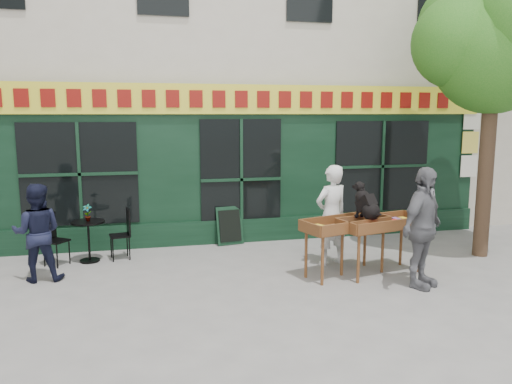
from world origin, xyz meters
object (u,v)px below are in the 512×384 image
at_px(book_cart_center, 346,228).
at_px(book_cart_right, 382,227).
at_px(man_right, 422,228).
at_px(man_left, 37,233).
at_px(bistro_table, 88,233).
at_px(woman, 331,215).
at_px(dog, 367,200).

xyz_separation_m(book_cart_center, book_cart_right, (0.63, -0.07, 0.00)).
bearing_deg(man_right, man_left, 130.43).
xyz_separation_m(book_cart_center, bistro_table, (-4.29, 1.78, -0.28)).
distance_m(woman, book_cart_right, 0.96).
height_order(book_cart_center, man_right, man_right).
xyz_separation_m(book_cart_center, man_left, (-4.99, 0.88, -0.02)).
bearing_deg(book_cart_center, woman, 72.66).
distance_m(woman, bistro_table, 4.45).
distance_m(book_cart_right, man_left, 5.70).
relative_size(book_cart_right, man_right, 0.84).
xyz_separation_m(bistro_table, man_left, (-0.70, -0.90, 0.26)).
bearing_deg(bistro_table, man_right, -26.52).
bearing_deg(man_left, man_right, 164.76).
bearing_deg(book_cart_right, man_right, -81.70).
height_order(woman, man_right, man_right).
xyz_separation_m(dog, woman, (-0.35, 0.70, -0.38)).
height_order(book_cart_center, bistro_table, book_cart_center).
distance_m(dog, woman, 0.87).
height_order(book_cart_center, woman, woman).
relative_size(book_cart_center, dog, 2.69).
bearing_deg(woman, dog, 99.22).
relative_size(dog, woman, 0.33).
relative_size(man_right, bistro_table, 2.51).
xyz_separation_m(book_cart_center, man_right, (0.93, -0.82, 0.13)).
height_order(woman, man_left, woman).
relative_size(dog, man_right, 0.31).
relative_size(book_cart_right, man_left, 1.00).
xyz_separation_m(woman, bistro_table, (-4.29, 1.13, -0.36)).
relative_size(book_cart_center, woman, 0.89).
relative_size(book_cart_center, man_right, 0.85).
height_order(woman, bistro_table, woman).
distance_m(dog, bistro_table, 5.05).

